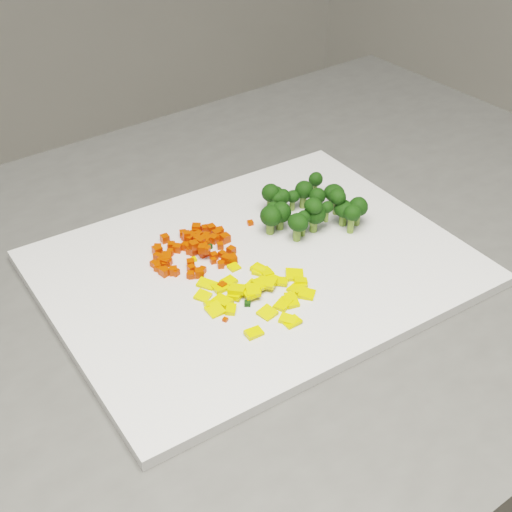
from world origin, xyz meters
TOP-DOWN VIEW (x-y plane):
  - counter_block at (0.14, 0.12)m, footprint 1.09×0.77m
  - cutting_board at (0.11, 0.09)m, footprint 0.46×0.37m
  - carrot_pile at (0.07, 0.15)m, footprint 0.10×0.10m
  - pepper_pile at (0.08, 0.05)m, footprint 0.11×0.11m
  - broccoli_pile at (0.22, 0.12)m, footprint 0.12×0.12m
  - carrot_cube_0 at (0.02, 0.15)m, footprint 0.01×0.01m
  - carrot_cube_1 at (0.04, 0.11)m, footprint 0.01×0.01m
  - carrot_cube_2 at (0.04, 0.17)m, footprint 0.01×0.01m
  - carrot_cube_3 at (0.11, 0.16)m, footprint 0.01×0.01m
  - carrot_cube_4 at (0.08, 0.15)m, footprint 0.01×0.01m
  - carrot_cube_5 at (0.10, 0.16)m, footprint 0.01×0.01m
  - carrot_cube_6 at (0.10, 0.12)m, footprint 0.01×0.01m
  - carrot_cube_7 at (0.08, 0.13)m, footprint 0.01×0.01m
  - carrot_cube_8 at (0.08, 0.18)m, footprint 0.01×0.01m
  - carrot_cube_9 at (0.08, 0.17)m, footprint 0.01×0.01m
  - carrot_cube_10 at (0.03, 0.15)m, footprint 0.01×0.01m
  - carrot_cube_11 at (0.10, 0.18)m, footprint 0.01×0.01m
  - carrot_cube_12 at (0.03, 0.15)m, footprint 0.01×0.01m
  - carrot_cube_13 at (0.07, 0.15)m, footprint 0.01×0.01m
  - carrot_cube_14 at (0.05, 0.13)m, footprint 0.01×0.01m
  - carrot_cube_15 at (0.07, 0.16)m, footprint 0.01×0.01m
  - carrot_cube_16 at (0.09, 0.15)m, footprint 0.01×0.01m
  - carrot_cube_17 at (0.06, 0.19)m, footprint 0.01×0.01m
  - carrot_cube_18 at (0.09, 0.15)m, footprint 0.01×0.01m
  - carrot_cube_19 at (0.02, 0.14)m, footprint 0.01×0.01m
  - carrot_cube_20 at (0.09, 0.17)m, footprint 0.01×0.01m
  - carrot_cube_21 at (0.05, 0.11)m, footprint 0.01×0.01m
  - carrot_cube_22 at (0.04, 0.18)m, footprint 0.01×0.01m
  - carrot_cube_23 at (0.08, 0.15)m, footprint 0.01×0.01m
  - carrot_cube_24 at (0.10, 0.18)m, footprint 0.01×0.01m
  - carrot_cube_25 at (0.04, 0.15)m, footprint 0.01×0.01m
  - carrot_cube_26 at (0.09, 0.17)m, footprint 0.01×0.01m
  - carrot_cube_27 at (0.07, 0.15)m, footprint 0.01×0.01m
  - carrot_cube_28 at (0.09, 0.15)m, footprint 0.01×0.01m
  - carrot_cube_29 at (0.07, 0.16)m, footprint 0.01×0.01m
  - carrot_cube_30 at (0.02, 0.15)m, footprint 0.01×0.01m
  - carrot_cube_31 at (0.11, 0.15)m, footprint 0.01×0.01m
  - carrot_cube_32 at (0.11, 0.17)m, footprint 0.01×0.01m
  - carrot_cube_33 at (0.07, 0.17)m, footprint 0.01×0.01m
  - carrot_cube_34 at (0.08, 0.17)m, footprint 0.01×0.01m
  - carrot_cube_35 at (0.11, 0.15)m, footprint 0.01×0.01m
  - carrot_cube_36 at (0.08, 0.14)m, footprint 0.01×0.01m
  - carrot_cube_37 at (0.09, 0.16)m, footprint 0.01×0.01m
  - carrot_cube_38 at (0.03, 0.15)m, footprint 0.01×0.01m
  - carrot_cube_39 at (0.09, 0.11)m, footprint 0.01×0.01m
  - carrot_cube_40 at (0.03, 0.15)m, footprint 0.01×0.01m
  - carrot_cube_41 at (0.04, 0.15)m, footprint 0.01×0.01m
  - carrot_cube_42 at (0.06, 0.16)m, footprint 0.01×0.01m
  - carrot_cube_43 at (0.08, 0.11)m, footprint 0.01×0.01m
  - carrot_cube_44 at (0.09, 0.11)m, footprint 0.01×0.01m
  - carrot_cube_45 at (0.08, 0.12)m, footprint 0.01×0.01m
  - carrot_cube_46 at (0.08, 0.17)m, footprint 0.01×0.01m
  - carrot_cube_47 at (0.02, 0.13)m, footprint 0.01×0.01m
  - carrot_cube_48 at (0.06, 0.11)m, footprint 0.01×0.01m
  - carrot_cube_49 at (0.09, 0.17)m, footprint 0.01×0.01m
  - carrot_cube_50 at (0.08, 0.14)m, footprint 0.01×0.01m
  - carrot_cube_51 at (0.07, 0.15)m, footprint 0.01×0.01m
  - carrot_cube_52 at (0.02, 0.16)m, footprint 0.01×0.01m
  - carrot_cube_53 at (0.07, 0.13)m, footprint 0.01×0.01m
  - carrot_cube_54 at (0.08, 0.18)m, footprint 0.01×0.01m
  - carrot_cube_55 at (0.07, 0.15)m, footprint 0.01×0.01m
  - carrot_cube_56 at (0.04, 0.16)m, footprint 0.01×0.01m
  - carrot_cube_57 at (0.10, 0.18)m, footprint 0.01×0.01m
  - carrot_cube_58 at (0.07, 0.15)m, footprint 0.01×0.01m
  - carrot_cube_59 at (0.08, 0.16)m, footprint 0.01×0.01m
  - carrot_cube_60 at (0.10, 0.15)m, footprint 0.01×0.01m
  - carrot_cube_61 at (0.09, 0.18)m, footprint 0.01×0.01m
  - carrot_cube_62 at (0.03, 0.13)m, footprint 0.01×0.01m
  - carrot_cube_63 at (0.11, 0.16)m, footprint 0.01×0.01m
  - carrot_cube_64 at (0.03, 0.13)m, footprint 0.01×0.01m
  - carrot_cube_65 at (0.08, 0.18)m, footprint 0.01×0.01m
  - carrot_cube_66 at (0.08, 0.17)m, footprint 0.01×0.01m
  - carrot_cube_67 at (0.05, 0.12)m, footprint 0.01×0.01m
  - carrot_cube_68 at (0.10, 0.14)m, footprint 0.01×0.01m
  - carrot_cube_69 at (0.08, 0.11)m, footprint 0.01×0.01m
  - carrot_cube_70 at (0.07, 0.16)m, footprint 0.01×0.01m
  - carrot_cube_71 at (0.05, 0.16)m, footprint 0.01×0.01m
  - carrot_cube_72 at (0.08, 0.13)m, footprint 0.01×0.01m
  - carrot_cube_73 at (0.04, 0.11)m, footprint 0.01×0.01m
  - carrot_cube_74 at (0.09, 0.12)m, footprint 0.01×0.01m
  - carrot_cube_75 at (0.05, 0.16)m, footprint 0.01×0.01m
  - carrot_cube_76 at (0.03, 0.16)m, footprint 0.01×0.01m
  - carrot_cube_77 at (0.06, 0.17)m, footprint 0.01×0.01m
  - carrot_cube_78 at (0.07, 0.15)m, footprint 0.01×0.01m
  - carrot_cube_79 at (0.04, 0.16)m, footprint 0.01×0.01m
  - pepper_chunk_0 at (0.03, 0.08)m, footprint 0.02×0.02m
  - pepper_chunk_1 at (0.13, 0.04)m, footprint 0.02×0.02m
  - pepper_chunk_2 at (0.03, 0.05)m, footprint 0.02×0.02m
  - pepper_chunk_3 at (0.10, 0.08)m, footprint 0.02×0.02m
  - pepper_chunk_4 at (0.06, 0.06)m, footprint 0.02×0.02m
  - pepper_chunk_5 at (0.12, 0.02)m, footprint 0.02×0.02m
  - pepper_chunk_6 at (0.04, 0.04)m, footprint 0.02×0.02m
  - pepper_chunk_7 at (0.10, 0.02)m, footprint 0.02×0.02m
  - pepper_chunk_8 at (0.08, 0.05)m, footprint 0.02×0.02m
  - pepper_chunk_9 at (0.04, 0.00)m, footprint 0.02×0.01m
  - pepper_chunk_10 at (0.11, 0.08)m, footprint 0.02×0.02m
  - pepper_chunk_11 at (0.07, 0.05)m, footprint 0.02×0.02m
  - pepper_chunk_12 at (0.10, 0.05)m, footprint 0.02×0.02m
  - pepper_chunk_13 at (0.08, 0.06)m, footprint 0.02×0.02m
  - pepper_chunk_14 at (0.09, 0.05)m, footprint 0.02×0.02m
  - pepper_chunk_15 at (0.06, 0.08)m, footprint 0.02×0.02m
  - pepper_chunk_16 at (0.09, 0.02)m, footprint 0.02×0.02m
  - pepper_chunk_17 at (0.12, 0.03)m, footprint 0.02×0.02m
  - pepper_chunk_18 at (0.07, 0.06)m, footprint 0.02×0.02m
  - pepper_chunk_19 at (0.03, 0.06)m, footprint 0.02×0.01m
  - pepper_chunk_20 at (0.11, 0.06)m, footprint 0.02×0.02m
  - pepper_chunk_21 at (0.09, 0.10)m, footprint 0.01×0.01m
  - pepper_chunk_22 at (0.11, 0.07)m, footprint 0.02×0.02m
  - pepper_chunk_23 at (0.10, 0.02)m, footprint 0.02×0.02m
  - pepper_chunk_24 at (0.05, 0.06)m, footprint 0.02×0.02m
  - pepper_chunk_25 at (0.10, 0.02)m, footprint 0.02×0.01m
  - pepper_chunk_26 at (0.08, -0.01)m, footprint 0.02×0.02m
  - pepper_chunk_27 at (0.08, -0.00)m, footprint 0.02×0.02m
  - pepper_chunk_28 at (0.11, 0.05)m, footprint 0.02×0.02m
  - pepper_chunk_29 at (0.13, 0.05)m, footprint 0.03×0.03m
  - pepper_chunk_30 at (0.07, 0.02)m, footprint 0.02×0.02m
  - pepper_chunk_31 at (0.05, 0.09)m, footprint 0.02×0.02m
  - pepper_chunk_32 at (0.07, 0.08)m, footprint 0.02×0.01m
  - broccoli_floret_0 at (0.25, 0.08)m, footprint 0.03×0.03m
  - broccoli_floret_1 at (0.26, 0.16)m, footprint 0.02×0.02m
  - broccoli_floret_2 at (0.20, 0.15)m, footprint 0.03×0.03m
  - broccoli_floret_3 at (0.18, 0.10)m, footprint 0.03×0.03m
  - broccoli_floret_4 at (0.24, 0.10)m, footprint 0.03×0.03m
  - broccoli_floret_5 at (0.18, 0.10)m, footprint 0.03×0.03m
  - broccoli_floret_6 at (0.16, 0.13)m, footprint 0.03×0.03m
  - broccoli_floret_7 at (0.18, 0.14)m, footprint 0.02×0.02m
  - broccoli_floret_8 at (0.25, 0.10)m, footprint 0.02×0.02m
  - broccoli_floret_9 at (0.21, 0.15)m, footprint 0.02×0.02m
  - broccoli_floret_10 at (0.18, 0.13)m, footprint 0.03×0.03m
  - broccoli_floret_11 at (0.25, 0.12)m, footprint 0.03×0.03m
  - broccoli_floret_12 at (0.24, 0.09)m, footprint 0.03×0.03m
  - broccoli_floret_13 at (0.21, 0.17)m, footprint 0.02×0.02m
  - broccoli_floret_14 at (0.26, 0.12)m, footprint 0.03×0.03m
  - broccoli_floret_15 at (0.24, 0.07)m, footprint 0.03×0.03m
  - broccoli_floret_16 at (0.23, 0.15)m, footprint 0.03×0.03m
  - broccoli_floret_17 at (0.22, 0.10)m, footprint 0.02×0.02m
  - broccoli_floret_18 at (0.23, 0.13)m, footprint 0.03×0.03m
  - broccoli_floret_19 at (0.24, 0.08)m, footprint 0.02×0.02m
  - broccoli_floret_20 at (0.20, 0.10)m, footprint 0.03×0.03m
  - broccoli_floret_21 at (0.19, 0.16)m, footprint 0.03×0.03m
  - broccoli_floret_22 at (0.19, 0.10)m, footprint 0.02×0.02m
  - broccoli_floret_23 at (0.20, 0.10)m, footprint 0.03×0.03m
  - broccoli_floret_24 at (0.19, 0.15)m, footprint 0.02×0.02m
  - stray_bit_0 at (0.10, 0.12)m, footprint 0.01×0.01m
  - stray_bit_1 at (0.03, 0.15)m, footprint 0.01×0.01m
  - stray_bit_2 at (0.03, 0.04)m, footprint 0.01×0.01m
  - stray_bit_3 at (0.15, 0.16)m, footprint 0.01×0.01m
  - stray_bit_4 at (0.06, 0.08)m, footprint 0.01×0.01m
  - stray_bit_5 at (0.08, 0.14)m, footprint 0.01×0.01m
  - stray_bit_6 at (0.06, 0.04)m, footprint 0.01×0.01m
  - stray_bit_7 at (0.05, 0.06)m, footprint 0.01×0.01m
  - stray_bit_8 at (0.06, 0.14)m, footprint 0.01×0.01m
  - stray_bit_9 at (0.09, 0.15)m, footprint 0.01×0.01m

SIDE VIEW (x-z plane):
  - counter_block at x=0.14m, z-range 0.00..0.90m
  - cutting_board at x=0.11m, z-range 0.90..0.91m
  - pepper_chunk_26 at x=0.08m, z-range 0.91..0.92m
  - stray_bit_7 at x=0.05m, z-range 0.91..0.91m
  - stray_bit_0 at x=0.10m, z-range 0.91..0.91m
  - pepper_chunk_25 at x=0.10m, z-range 0.91..0.92m
  - pepper_chunk_32 at x=0.07m, z-range 0.91..0.92m
  - stray_bit_2 at x=0.03m, z-range 0.91..0.92m
  - pepper_chunk_21 at x=0.09m, z-range 0.91..0.92m
  - pepper_chunk_28 at x=0.11m, z-range 0.91..0.92m
  - pepper_chunk_17 at x=0.12m, z-range 0.91..0.92m
  - pepper_chunk_15 at x=0.06m, z-range 0.91..0.92m
  - pepper_chunk_20 at x=0.11m, z-range 0.91..0.92m
  - pepper_chunk_0 at x=0.03m, z-range 0.91..0.92m
  - pepper_chunk_31 at x=0.05m, z-range 0.91..0.92m
  - pepper_chunk_5 at x=0.12m, z-range 0.91..0.92m
  - pepper_chunk_19 at x=0.03m, z-range 0.91..0.92m
  - stray_bit_8 at x=0.06m, z-range 0.91..0.92m
  - pepper_chunk_13 at x=0.08m, z-range 0.91..0.92m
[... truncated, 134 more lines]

